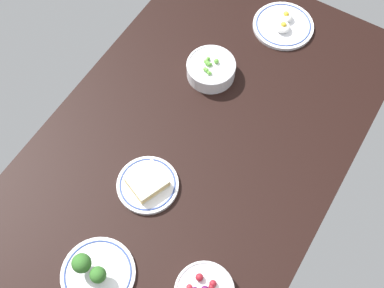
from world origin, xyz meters
TOP-DOWN VIEW (x-y plane):
  - dining_table at (0.00, 0.00)cm, footprint 142.63×83.94cm
  - plate_broccoli at (44.21, -1.87)cm, footprint 19.28×19.28cm
  - plate_sandwich at (16.89, -4.18)cm, footprint 17.37×17.37cm
  - plate_eggs at (-54.45, 2.40)cm, footprint 20.23×20.23cm
  - bowl_peas at (-25.19, -8.44)cm, footprint 15.35×15.35cm

SIDE VIEW (x-z plane):
  - dining_table at x=0.00cm, z-range 0.00..4.00cm
  - plate_eggs at x=-54.45cm, z-range 2.74..7.39cm
  - plate_sandwich at x=16.89cm, z-range 3.26..7.82cm
  - plate_broccoli at x=44.21cm, z-range 1.84..10.19cm
  - bowl_peas at x=-25.19cm, z-range 3.62..10.19cm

